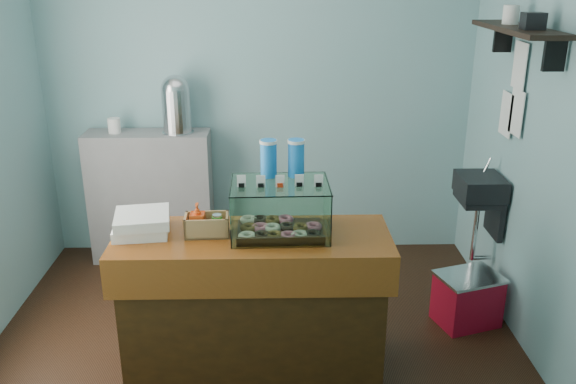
{
  "coord_description": "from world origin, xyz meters",
  "views": [
    {
      "loc": [
        0.13,
        -3.45,
        2.36
      ],
      "look_at": [
        0.21,
        -0.15,
        1.13
      ],
      "focal_mm": 38.0,
      "sensor_mm": 36.0,
      "label": 1
    }
  ],
  "objects_px": {
    "counter": "(254,303)",
    "display_case": "(280,205)",
    "coffee_urn": "(176,103)",
    "red_cooler": "(467,299)"
  },
  "relations": [
    {
      "from": "display_case",
      "to": "red_cooler",
      "type": "bearing_deg",
      "value": 16.5
    },
    {
      "from": "counter",
      "to": "coffee_urn",
      "type": "height_order",
      "value": "coffee_urn"
    },
    {
      "from": "display_case",
      "to": "coffee_urn",
      "type": "relative_size",
      "value": 1.22
    },
    {
      "from": "coffee_urn",
      "to": "display_case",
      "type": "bearing_deg",
      "value": -61.98
    },
    {
      "from": "coffee_urn",
      "to": "red_cooler",
      "type": "distance_m",
      "value": 2.64
    },
    {
      "from": "display_case",
      "to": "coffee_urn",
      "type": "bearing_deg",
      "value": 116.71
    },
    {
      "from": "counter",
      "to": "display_case",
      "type": "bearing_deg",
      "value": 20.43
    },
    {
      "from": "red_cooler",
      "to": "display_case",
      "type": "bearing_deg",
      "value": 179.84
    },
    {
      "from": "counter",
      "to": "coffee_urn",
      "type": "xyz_separation_m",
      "value": [
        -0.64,
        1.56,
        0.89
      ]
    },
    {
      "from": "counter",
      "to": "display_case",
      "type": "distance_m",
      "value": 0.63
    }
  ]
}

